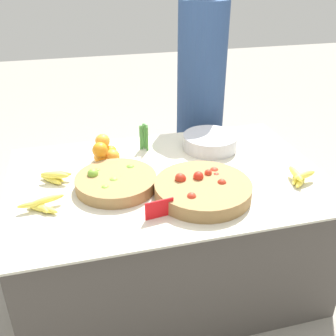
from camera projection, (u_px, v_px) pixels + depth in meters
ground_plane at (168, 276)px, 2.37m from camera, size 12.00×12.00×0.00m
market_table at (168, 230)px, 2.20m from camera, size 1.62×1.07×0.69m
lime_bowl at (116, 182)px, 1.93m from camera, size 0.40×0.40×0.09m
tomato_basket at (203, 189)px, 1.86m from camera, size 0.46×0.46×0.10m
orange_pile at (105, 152)px, 2.16m from camera, size 0.15×0.19×0.14m
metal_bowl at (210, 142)px, 2.31m from camera, size 0.32×0.32×0.09m
price_sign at (159, 209)px, 1.70m from camera, size 0.13×0.03×0.09m
veg_bundle at (144, 137)px, 2.30m from camera, size 0.05×0.07×0.15m
banana_bunch_back_center at (55, 177)px, 1.98m from camera, size 0.17×0.15×0.06m
banana_bunch_front_left at (41, 205)px, 1.76m from camera, size 0.21×0.13×0.05m
banana_bunch_middle_right at (299, 176)px, 1.98m from camera, size 0.15×0.17×0.06m
vendor_person at (200, 104)px, 2.82m from camera, size 0.34×0.34×1.64m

